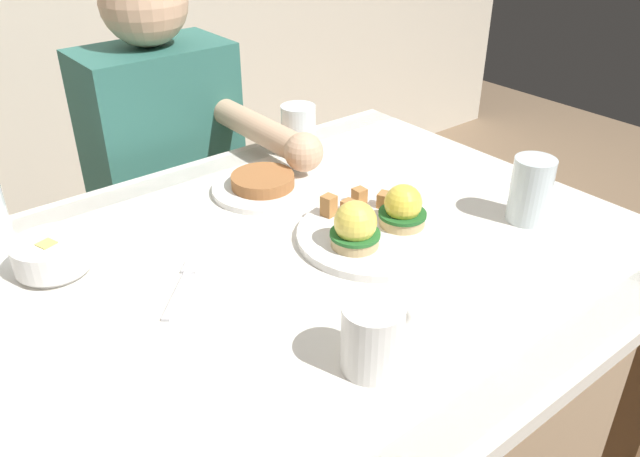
% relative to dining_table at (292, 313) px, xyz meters
% --- Properties ---
extents(dining_table, '(1.20, 0.90, 0.74)m').
position_rel_dining_table_xyz_m(dining_table, '(0.00, 0.00, 0.00)').
color(dining_table, white).
rests_on(dining_table, ground_plane).
extents(eggs_benedict_plate, '(0.27, 0.27, 0.09)m').
position_rel_dining_table_xyz_m(eggs_benedict_plate, '(0.16, -0.04, 0.13)').
color(eggs_benedict_plate, white).
rests_on(eggs_benedict_plate, dining_table).
extents(fruit_bowl, '(0.12, 0.12, 0.06)m').
position_rel_dining_table_xyz_m(fruit_bowl, '(-0.31, 0.21, 0.14)').
color(fruit_bowl, white).
rests_on(fruit_bowl, dining_table).
extents(coffee_mug, '(0.11, 0.08, 0.09)m').
position_rel_dining_table_xyz_m(coffee_mug, '(-0.06, -0.26, 0.16)').
color(coffee_mug, white).
rests_on(coffee_mug, dining_table).
extents(fork, '(0.12, 0.12, 0.00)m').
position_rel_dining_table_xyz_m(fork, '(-0.17, 0.05, 0.11)').
color(fork, silver).
rests_on(fork, dining_table).
extents(water_glass_near, '(0.07, 0.07, 0.12)m').
position_rel_dining_table_xyz_m(water_glass_near, '(0.42, -0.16, 0.16)').
color(water_glass_near, silver).
rests_on(water_glass_near, dining_table).
extents(water_glass_extra, '(0.08, 0.08, 0.11)m').
position_rel_dining_table_xyz_m(water_glass_extra, '(0.28, 0.34, 0.15)').
color(water_glass_extra, silver).
rests_on(water_glass_extra, dining_table).
extents(side_plate, '(0.20, 0.20, 0.04)m').
position_rel_dining_table_xyz_m(side_plate, '(0.11, 0.24, 0.12)').
color(side_plate, white).
rests_on(side_plate, dining_table).
extents(diner_person, '(0.34, 0.54, 1.14)m').
position_rel_dining_table_xyz_m(diner_person, '(0.09, 0.60, 0.02)').
color(diner_person, '#33333D').
rests_on(diner_person, ground_plane).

